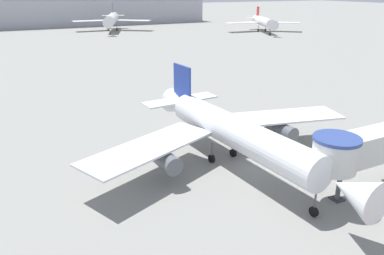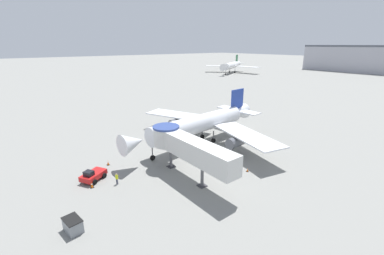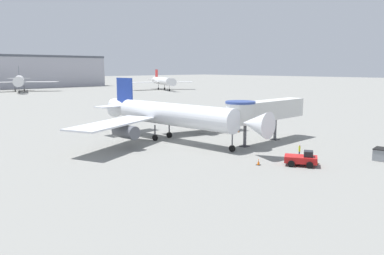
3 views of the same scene
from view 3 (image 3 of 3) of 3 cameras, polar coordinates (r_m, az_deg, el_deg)
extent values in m
plane|color=gray|center=(55.87, -1.58, -2.22)|extent=(800.00, 800.00, 0.00)
cylinder|color=silver|center=(55.64, -2.67, 1.97)|extent=(5.32, 21.95, 3.37)
cone|color=silver|center=(46.92, 9.65, 0.52)|extent=(3.69, 3.99, 3.37)
cone|color=silver|center=(64.63, -10.30, 2.83)|extent=(3.81, 5.33, 3.37)
cube|color=silver|center=(52.09, -11.99, 0.64)|extent=(15.44, 10.28, 0.22)
cube|color=silver|center=(64.28, 1.14, 2.41)|extent=(15.43, 8.02, 0.22)
cube|color=navy|center=(64.17, -10.24, 5.50)|extent=(0.60, 3.97, 4.37)
cube|color=silver|center=(64.77, -10.45, 3.36)|extent=(10.21, 3.67, 0.18)
cylinder|color=#565960|center=(51.94, -10.05, -0.64)|extent=(2.20, 4.11, 1.85)
cylinder|color=#565960|center=(62.71, 1.33, 1.16)|extent=(2.20, 4.11, 1.85)
cylinder|color=#4C4C51|center=(49.29, 6.15, -2.12)|extent=(0.18, 0.18, 1.94)
cylinder|color=black|center=(49.49, 6.13, -3.22)|extent=(0.34, 0.92, 0.90)
cylinder|color=#4C4C51|center=(56.93, -5.67, -0.59)|extent=(0.22, 0.22, 1.94)
cylinder|color=black|center=(57.10, -5.65, -1.55)|extent=(0.48, 0.93, 0.90)
cylinder|color=#4C4C51|center=(58.98, -3.49, -0.23)|extent=(0.22, 0.22, 1.94)
cylinder|color=black|center=(59.15, -3.48, -1.15)|extent=(0.48, 0.93, 0.90)
cube|color=silver|center=(57.20, 11.86, 2.68)|extent=(14.26, 2.79, 2.80)
cylinder|color=silver|center=(51.53, 7.35, 2.11)|extent=(3.90, 3.90, 2.80)
cylinder|color=navy|center=(51.37, 7.38, 3.83)|extent=(4.10, 4.09, 0.30)
cylinder|color=#56565B|center=(52.87, 8.06, -1.10)|extent=(0.44, 0.44, 3.36)
cube|color=#333338|center=(53.18, 8.02, -2.82)|extent=(1.10, 1.10, 0.12)
cylinder|color=#56565B|center=(58.78, 12.55, -0.21)|extent=(0.44, 0.44, 3.36)
cube|color=#333338|center=(59.05, 12.49, -1.76)|extent=(1.10, 1.10, 0.12)
cube|color=red|center=(44.19, 16.24, -4.66)|extent=(3.51, 4.07, 0.71)
cube|color=black|center=(44.04, 17.32, -3.84)|extent=(1.53, 1.46, 0.64)
cylinder|color=black|center=(43.29, 17.49, -5.48)|extent=(0.65, 0.81, 0.75)
cylinder|color=black|center=(45.26, 17.48, -4.86)|extent=(0.65, 0.81, 0.75)
cylinder|color=black|center=(43.31, 14.90, -5.36)|extent=(0.65, 0.81, 0.75)
cylinder|color=black|center=(45.28, 15.00, -4.74)|extent=(0.65, 0.81, 0.75)
cube|color=gray|center=(50.35, 26.80, -3.68)|extent=(2.25, 1.65, 1.36)
cube|color=black|center=(50.21, 26.86, -2.88)|extent=(2.38, 1.75, 0.08)
cube|color=black|center=(64.73, 7.10, -0.70)|extent=(0.36, 0.36, 0.04)
cone|color=orange|center=(64.68, 7.11, -0.44)|extent=(0.25, 0.25, 0.57)
cylinder|color=white|center=(64.67, 7.11, -0.38)|extent=(0.14, 0.14, 0.07)
cube|color=black|center=(45.59, 18.45, -5.26)|extent=(0.49, 0.49, 0.04)
cone|color=orange|center=(45.49, 18.47, -4.77)|extent=(0.34, 0.34, 0.76)
cylinder|color=white|center=(45.47, 18.48, -4.66)|extent=(0.18, 0.18, 0.09)
cube|color=black|center=(43.46, 10.10, -5.63)|extent=(0.46, 0.46, 0.04)
cone|color=orange|center=(43.36, 10.11, -5.14)|extent=(0.31, 0.31, 0.71)
cylinder|color=white|center=(43.34, 10.11, -5.03)|extent=(0.17, 0.17, 0.09)
cylinder|color=#1E2338|center=(48.10, 16.00, -3.95)|extent=(0.11, 0.11, 0.79)
cylinder|color=#1E2338|center=(47.94, 16.04, -4.00)|extent=(0.11, 0.11, 0.79)
cube|color=#D1E019|center=(47.87, 16.06, -3.15)|extent=(0.35, 0.34, 0.62)
sphere|color=tan|center=(47.78, 16.08, -2.66)|extent=(0.21, 0.21, 0.21)
cylinder|color=white|center=(187.15, -4.45, 7.08)|extent=(11.88, 21.99, 3.62)
cone|color=white|center=(173.18, -3.12, 6.93)|extent=(4.87, 5.07, 3.62)
cone|color=white|center=(199.12, -5.43, 7.18)|extent=(5.42, 6.40, 3.62)
cube|color=white|center=(187.74, -7.36, 6.84)|extent=(14.80, 6.20, 0.22)
cube|color=white|center=(192.60, -2.08, 6.97)|extent=(14.28, 13.24, 0.22)
cube|color=#B21E1E|center=(198.78, -5.43, 8.12)|extent=(1.80, 3.90, 4.71)
cube|color=white|center=(199.36, -5.46, 7.37)|extent=(10.18, 6.43, 0.18)
cylinder|color=#4C4C51|center=(176.81, -3.46, 6.05)|extent=(0.18, 0.18, 2.08)
cylinder|color=black|center=(176.86, -3.46, 5.71)|extent=(0.66, 1.12, 1.10)
cylinder|color=#4C4C51|center=(189.52, -5.15, 6.23)|extent=(0.22, 0.22, 2.08)
cylinder|color=black|center=(189.58, -5.14, 5.92)|extent=(0.79, 1.17, 1.10)
cylinder|color=#4C4C51|center=(190.40, -4.19, 6.26)|extent=(0.22, 0.22, 2.08)
cylinder|color=black|center=(190.45, -4.19, 5.94)|extent=(0.79, 1.17, 1.10)
cylinder|color=white|center=(188.29, -24.87, 6.49)|extent=(11.38, 22.51, 4.26)
cone|color=white|center=(173.08, -24.96, 6.33)|extent=(5.57, 5.83, 4.26)
cone|color=white|center=(200.95, -24.81, 6.61)|extent=(6.13, 7.44, 4.26)
cube|color=white|center=(191.33, -21.97, 6.48)|extent=(15.02, 13.21, 0.22)
cube|color=slate|center=(200.56, -24.88, 7.70)|extent=(1.66, 4.18, 5.54)
cube|color=white|center=(201.25, -24.82, 6.82)|extent=(10.51, 6.18, 0.18)
cylinder|color=#4C4C51|center=(177.24, -24.86, 5.29)|extent=(0.18, 0.18, 2.45)
cylinder|color=black|center=(177.30, -24.84, 4.90)|extent=(0.61, 1.12, 1.10)
cylinder|color=#4C4C51|center=(191.26, -25.37, 5.48)|extent=(0.22, 0.22, 2.45)
cylinder|color=black|center=(191.33, -25.34, 5.11)|extent=(0.74, 1.17, 1.10)
cylinder|color=#4C4C51|center=(191.19, -24.21, 5.55)|extent=(0.22, 0.22, 2.45)
cylinder|color=black|center=(191.25, -24.19, 5.19)|extent=(0.74, 1.17, 1.10)
camera|label=1|loc=(20.50, 9.94, 30.58)|focal=35.00mm
camera|label=2|loc=(72.69, 37.91, 13.10)|focal=24.00mm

